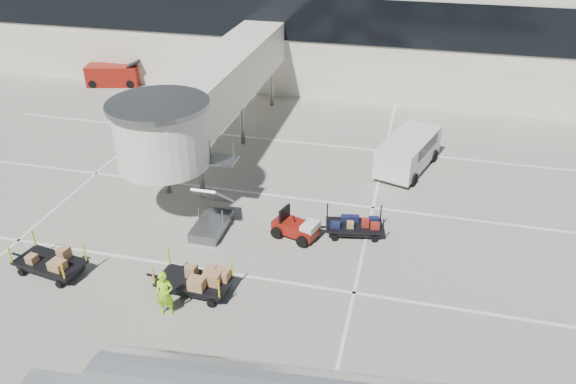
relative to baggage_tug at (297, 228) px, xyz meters
name	(u,v)px	position (x,y,z in m)	size (l,w,h in m)	color
ground	(201,301)	(-2.74, -5.46, -0.51)	(140.00, 140.00, 0.00)	#A6A294
lane_markings	(252,189)	(-3.41, 3.88, -0.50)	(40.00, 30.00, 0.02)	white
terminal	(327,27)	(-3.09, 24.48, 3.59)	(64.00, 12.11, 15.20)	beige
jet_bridge	(209,93)	(-6.71, 6.81, 3.77)	(5.70, 20.40, 6.03)	silver
baggage_tug	(297,228)	(0.00, 0.00, 0.00)	(2.37, 1.91, 1.42)	maroon
suitcase_cart	(355,227)	(2.69, 0.83, -0.06)	(3.39, 1.82, 1.30)	black
box_cart_near	(193,281)	(-3.24, -4.95, 0.04)	(3.71, 1.65, 1.44)	black
box_cart_far	(48,263)	(-9.82, -5.29, 0.00)	(3.76, 1.95, 1.44)	black
ground_worker	(165,294)	(-3.75, -6.47, 0.48)	(0.72, 0.47, 1.99)	#96E718
minivan	(409,149)	(4.73, 8.59, 0.68)	(3.61, 5.66, 2.00)	silver
belt_loader	(114,75)	(-19.47, 17.96, 0.30)	(4.68, 2.66, 2.13)	maroon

